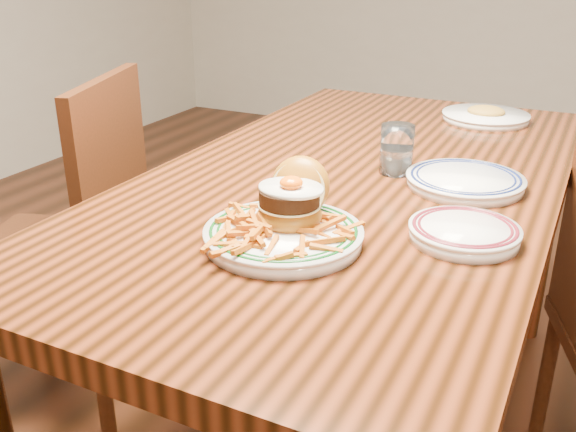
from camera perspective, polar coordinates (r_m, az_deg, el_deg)
The scene contains 7 objects.
table at distance 1.47m, azimuth 6.03°, elevation 0.60°, with size 0.85×1.60×0.75m.
chair_left at distance 1.81m, azimuth -18.39°, elevation -1.84°, with size 0.55×0.55×0.92m.
main_plate at distance 1.09m, azimuth -0.14°, elevation -0.40°, with size 0.27×0.29×0.13m.
side_plate at distance 1.14m, azimuth 15.41°, elevation -1.33°, with size 0.19×0.19×0.03m.
rear_plate at distance 1.39m, azimuth 15.46°, elevation 3.09°, with size 0.24×0.24×0.03m.
water_glass at distance 1.44m, azimuth 9.63°, elevation 5.61°, with size 0.07×0.07×0.11m.
far_plate at distance 1.95m, azimuth 17.16°, elevation 8.50°, with size 0.24×0.24×0.04m.
Camera 1 is at (0.46, -1.28, 1.22)m, focal length 40.00 mm.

